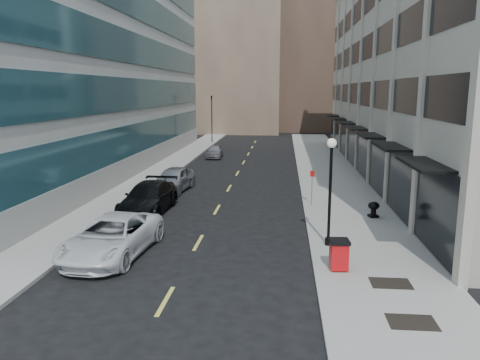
% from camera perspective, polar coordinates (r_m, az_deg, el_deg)
% --- Properties ---
extents(ground, '(160.00, 160.00, 0.00)m').
position_cam_1_polar(ground, '(14.31, -11.18, -17.71)').
color(ground, black).
rests_on(ground, ground).
extents(sidewalk_right, '(5.00, 80.00, 0.15)m').
position_cam_1_polar(sidewalk_right, '(32.91, 11.74, -1.11)').
color(sidewalk_right, gray).
rests_on(sidewalk_right, ground).
extents(sidewalk_left, '(3.00, 80.00, 0.15)m').
position_cam_1_polar(sidewalk_left, '(34.28, -12.20, -0.65)').
color(sidewalk_left, gray).
rests_on(sidewalk_left, ground).
extents(building_right, '(15.30, 46.50, 18.25)m').
position_cam_1_polar(building_right, '(41.21, 24.64, 13.00)').
color(building_right, '#B3AA97').
rests_on(building_right, ground).
extents(building_left, '(16.14, 46.00, 20.00)m').
position_cam_1_polar(building_left, '(43.82, -22.13, 14.31)').
color(building_left, beige).
rests_on(building_left, ground).
extents(skyline_tan_near, '(14.00, 18.00, 28.00)m').
position_cam_1_polar(skyline_tan_near, '(80.70, -0.20, 16.04)').
color(skyline_tan_near, '#887359').
rests_on(skyline_tan_near, ground).
extents(skyline_brown, '(12.00, 16.00, 34.00)m').
position_cam_1_polar(skyline_brown, '(84.72, 8.59, 17.72)').
color(skyline_brown, brown).
rests_on(skyline_brown, ground).
extents(skyline_tan_far, '(12.00, 14.00, 22.00)m').
position_cam_1_polar(skyline_tan_far, '(91.84, -5.97, 13.49)').
color(skyline_tan_far, '#887359').
rests_on(skyline_tan_far, ground).
extents(skyline_stone, '(10.00, 14.00, 20.00)m').
position_cam_1_polar(skyline_stone, '(79.35, 16.09, 12.82)').
color(skyline_stone, '#B3AA97').
rests_on(skyline_stone, ground).
extents(grate_mid, '(1.40, 1.00, 0.01)m').
position_cam_1_polar(grate_mid, '(15.10, 20.23, -15.94)').
color(grate_mid, black).
rests_on(grate_mid, sidewalk_right).
extents(grate_far, '(1.40, 1.00, 0.01)m').
position_cam_1_polar(grate_far, '(17.56, 17.89, -11.89)').
color(grate_far, black).
rests_on(grate_far, sidewalk_right).
extents(road_centerline, '(0.15, 68.20, 0.01)m').
position_cam_1_polar(road_centerline, '(30.03, -2.01, -2.17)').
color(road_centerline, '#D8CC4C').
rests_on(road_centerline, ground).
extents(traffic_signal, '(0.66, 0.66, 6.98)m').
position_cam_1_polar(traffic_signal, '(60.72, -3.48, 9.88)').
color(traffic_signal, black).
rests_on(traffic_signal, ground).
extents(car_white_van, '(3.18, 6.10, 1.64)m').
position_cam_1_polar(car_white_van, '(20.23, -15.31, -6.69)').
color(car_white_van, white).
rests_on(car_white_van, ground).
extents(car_black_pickup, '(2.50, 5.75, 1.65)m').
position_cam_1_polar(car_black_pickup, '(26.88, -11.10, -2.14)').
color(car_black_pickup, black).
rests_on(car_black_pickup, ground).
extents(car_silver_sedan, '(2.45, 5.02, 1.65)m').
position_cam_1_polar(car_silver_sedan, '(32.15, -8.09, 0.09)').
color(car_silver_sedan, '#919399').
rests_on(car_silver_sedan, ground).
extents(car_grey_sedan, '(1.71, 3.95, 1.33)m').
position_cam_1_polar(car_grey_sedan, '(47.70, -3.10, 3.51)').
color(car_grey_sedan, gray).
rests_on(car_grey_sedan, ground).
extents(trash_bin, '(0.77, 0.84, 1.18)m').
position_cam_1_polar(trash_bin, '(18.10, 11.97, -8.77)').
color(trash_bin, red).
rests_on(trash_bin, sidewalk_right).
extents(lamppost, '(0.40, 0.40, 4.78)m').
position_cam_1_polar(lamppost, '(20.26, 10.96, -0.23)').
color(lamppost, black).
rests_on(lamppost, sidewalk_right).
extents(sign_post, '(0.25, 0.12, 2.19)m').
position_cam_1_polar(sign_post, '(27.55, 8.78, -0.14)').
color(sign_post, slate).
rests_on(sign_post, sidewalk_right).
extents(urn_planter, '(0.61, 0.61, 0.84)m').
position_cam_1_polar(urn_planter, '(25.83, 15.98, -3.28)').
color(urn_planter, black).
rests_on(urn_planter, sidewalk_right).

